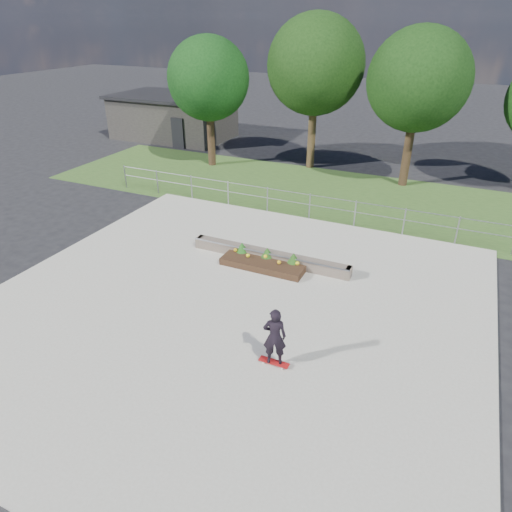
{
  "coord_description": "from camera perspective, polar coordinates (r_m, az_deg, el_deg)",
  "views": [
    {
      "loc": [
        5.64,
        -10.3,
        7.96
      ],
      "look_at": [
        0.2,
        1.5,
        1.1
      ],
      "focal_mm": 32.0,
      "sensor_mm": 36.0,
      "label": 1
    }
  ],
  "objects": [
    {
      "name": "ground",
      "position": [
        14.18,
        -3.29,
        -6.35
      ],
      "size": [
        120.0,
        120.0,
        0.0
      ],
      "primitive_type": "plane",
      "color": "black",
      "rests_on": "ground"
    },
    {
      "name": "skateboarder",
      "position": [
        11.44,
        2.34,
        -10.07
      ],
      "size": [
        0.8,
        0.55,
        1.69
      ],
      "color": "white",
      "rests_on": "concrete_slab"
    },
    {
      "name": "planter_bed",
      "position": [
        16.21,
        1.12,
        -0.59
      ],
      "size": [
        3.0,
        1.2,
        0.61
      ],
      "color": "black",
      "rests_on": "concrete_slab"
    },
    {
      "name": "concrete_slab",
      "position": [
        14.17,
        -3.29,
        -6.25
      ],
      "size": [
        15.0,
        15.0,
        0.06
      ],
      "primitive_type": "cube",
      "color": "#ABA898",
      "rests_on": "ground"
    },
    {
      "name": "tree_mid_right",
      "position": [
        24.59,
        19.66,
        19.99
      ],
      "size": [
        4.9,
        4.9,
        7.7
      ],
      "color": "black",
      "rests_on": "ground"
    },
    {
      "name": "building",
      "position": [
        35.04,
        -10.29,
        16.81
      ],
      "size": [
        8.4,
        5.4,
        3.0
      ],
      "color": "#292725",
      "rests_on": "ground"
    },
    {
      "name": "grass_verge",
      "position": [
        23.42,
        9.41,
        7.61
      ],
      "size": [
        30.0,
        8.0,
        0.02
      ],
      "primitive_type": "cube",
      "color": "#325220",
      "rests_on": "ground"
    },
    {
      "name": "tree_far_left",
      "position": [
        27.17,
        -5.97,
        21.14
      ],
      "size": [
        4.55,
        4.55,
        7.15
      ],
      "color": "#301E13",
      "rests_on": "ground"
    },
    {
      "name": "fence",
      "position": [
        20.01,
        6.73,
        6.58
      ],
      "size": [
        20.06,
        0.06,
        1.2
      ],
      "color": "gray",
      "rests_on": "ground"
    },
    {
      "name": "grind_ledge",
      "position": [
        16.48,
        1.68,
        -0.02
      ],
      "size": [
        6.0,
        0.44,
        0.43
      ],
      "color": "brown",
      "rests_on": "concrete_slab"
    },
    {
      "name": "tree_mid_left",
      "position": [
        26.68,
        7.46,
        22.57
      ],
      "size": [
        5.25,
        5.25,
        8.25
      ],
      "color": "#382716",
      "rests_on": "ground"
    }
  ]
}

